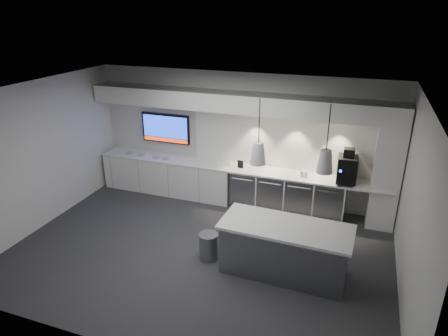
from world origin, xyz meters
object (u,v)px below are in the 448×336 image
at_px(island, 285,249).
at_px(bin, 208,246).
at_px(coffee_machine, 347,168).
at_px(wall_tv, 166,128).

height_order(island, bin, island).
bearing_deg(bin, island, 1.45).
relative_size(island, coffee_machine, 3.06).
relative_size(wall_tv, bin, 2.51).
bearing_deg(bin, wall_tv, 129.57).
relative_size(island, bin, 4.48).
relative_size(bin, coffee_machine, 0.68).
distance_m(bin, coffee_machine, 3.34).
height_order(wall_tv, coffee_machine, wall_tv).
bearing_deg(wall_tv, bin, -50.43).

